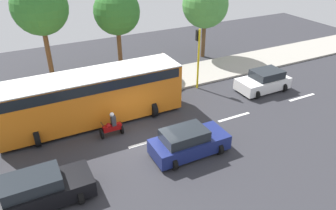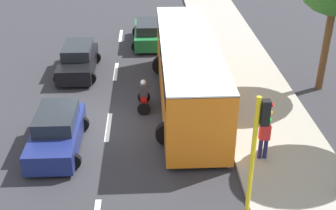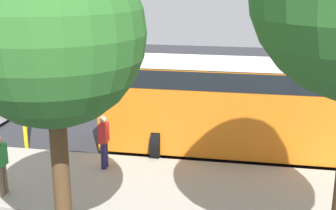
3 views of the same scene
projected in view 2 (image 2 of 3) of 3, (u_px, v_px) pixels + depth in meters
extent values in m
cube|color=#2D2D33|center=(108.00, 128.00, 19.14)|extent=(40.00, 60.00, 0.10)
cube|color=#9E998E|center=(267.00, 121.00, 19.39)|extent=(4.00, 60.00, 0.15)
cube|color=white|center=(108.00, 127.00, 19.11)|extent=(0.20, 2.40, 0.01)
cube|color=white|center=(116.00, 71.00, 24.39)|extent=(0.20, 2.40, 0.01)
cube|color=white|center=(121.00, 36.00, 29.68)|extent=(0.20, 2.40, 0.01)
cube|color=navy|center=(57.00, 137.00, 17.39)|extent=(1.80, 4.15, 0.80)
cube|color=#1E2328|center=(56.00, 117.00, 17.36)|extent=(1.51, 2.32, 0.56)
cylinder|color=black|center=(73.00, 161.00, 16.33)|extent=(0.64, 0.22, 0.64)
cylinder|color=black|center=(30.00, 162.00, 16.26)|extent=(0.64, 0.22, 0.64)
cylinder|color=black|center=(82.00, 124.00, 18.74)|extent=(0.64, 0.22, 0.64)
cylinder|color=black|center=(44.00, 125.00, 18.67)|extent=(0.64, 0.22, 0.64)
cube|color=black|center=(78.00, 64.00, 23.97)|extent=(1.79, 4.30, 0.80)
cube|color=#1E2328|center=(78.00, 50.00, 23.95)|extent=(1.51, 2.41, 0.56)
cylinder|color=black|center=(90.00, 78.00, 22.86)|extent=(0.64, 0.22, 0.64)
cylinder|color=black|center=(60.00, 79.00, 22.79)|extent=(0.64, 0.22, 0.64)
cylinder|color=black|center=(95.00, 58.00, 25.36)|extent=(0.64, 0.22, 0.64)
cylinder|color=black|center=(68.00, 58.00, 25.29)|extent=(0.64, 0.22, 0.64)
cube|color=#1E7238|center=(148.00, 35.00, 28.14)|extent=(1.72, 4.34, 0.80)
cube|color=#1E2328|center=(148.00, 26.00, 27.51)|extent=(1.44, 2.43, 0.56)
cylinder|color=black|center=(137.00, 32.00, 29.48)|extent=(0.64, 0.22, 0.64)
cylinder|color=black|center=(159.00, 31.00, 29.54)|extent=(0.64, 0.22, 0.64)
cylinder|color=black|center=(136.00, 47.00, 26.95)|extent=(0.64, 0.22, 0.64)
cylinder|color=black|center=(161.00, 46.00, 27.02)|extent=(0.64, 0.22, 0.64)
cube|color=orange|center=(188.00, 72.00, 20.30)|extent=(2.50, 11.00, 2.90)
cube|color=black|center=(188.00, 49.00, 19.79)|extent=(2.52, 10.56, 0.60)
cube|color=white|center=(188.00, 41.00, 19.61)|extent=(2.50, 11.00, 0.08)
cylinder|color=black|center=(161.00, 65.00, 23.90)|extent=(1.00, 0.30, 1.00)
cylinder|color=black|center=(201.00, 65.00, 24.00)|extent=(1.00, 0.30, 1.00)
cylinder|color=black|center=(168.00, 133.00, 17.70)|extent=(1.00, 0.30, 1.00)
cylinder|color=black|center=(222.00, 132.00, 17.80)|extent=(1.00, 0.30, 1.00)
cylinder|color=black|center=(144.00, 97.00, 20.99)|extent=(0.60, 0.10, 0.60)
cylinder|color=black|center=(144.00, 109.00, 19.93)|extent=(0.60, 0.10, 0.60)
cube|color=#990C0C|center=(144.00, 99.00, 20.30)|extent=(0.28, 1.10, 0.36)
sphere|color=#990C0C|center=(144.00, 93.00, 20.39)|extent=(0.32, 0.32, 0.32)
cylinder|color=black|center=(144.00, 87.00, 20.62)|extent=(0.55, 0.04, 0.04)
cube|color=#333338|center=(144.00, 91.00, 20.00)|extent=(0.36, 0.24, 0.60)
sphere|color=silver|center=(143.00, 82.00, 19.85)|extent=(0.26, 0.26, 0.26)
cylinder|color=#1E1E4C|center=(260.00, 148.00, 16.61)|extent=(0.16, 0.16, 0.85)
cylinder|color=#1E1E4C|center=(265.00, 148.00, 16.62)|extent=(0.16, 0.16, 0.85)
cube|color=red|center=(265.00, 132.00, 16.27)|extent=(0.40, 0.24, 0.60)
sphere|color=tan|center=(266.00, 122.00, 16.07)|extent=(0.22, 0.22, 0.22)
cylinder|color=yellow|center=(252.00, 165.00, 12.85)|extent=(0.14, 0.14, 4.50)
cube|color=black|center=(265.00, 113.00, 12.03)|extent=(0.24, 0.24, 0.76)
sphere|color=red|center=(271.00, 105.00, 11.92)|extent=(0.16, 0.16, 0.16)
sphere|color=#F2A50C|center=(270.00, 113.00, 12.04)|extent=(0.16, 0.16, 0.16)
sphere|color=green|center=(269.00, 120.00, 12.15)|extent=(0.16, 0.16, 0.16)
cylinder|color=brown|center=(326.00, 47.00, 21.47)|extent=(0.36, 0.36, 4.44)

